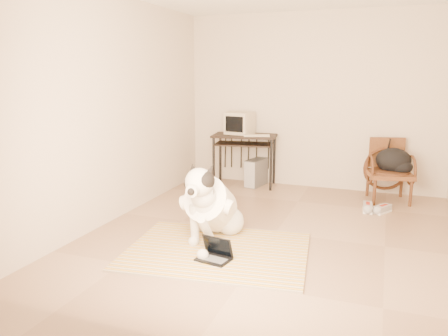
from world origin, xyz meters
The scene contains 15 objects.
floor centered at (0.00, 0.00, 0.00)m, with size 4.50×4.50×0.00m, color #99785E.
wall_back centered at (0.00, 2.25, 1.35)m, with size 4.50×4.50×0.00m, color beige.
wall_front centered at (0.00, -2.25, 1.35)m, with size 4.50×4.50×0.00m, color beige.
wall_left centered at (-2.00, 0.00, 1.35)m, with size 4.50×4.50×0.00m, color beige.
rug centered at (-0.43, -0.74, 0.01)m, with size 1.96×1.59×0.02m.
dog centered at (-0.62, -0.44, 0.37)m, with size 0.62×1.28×0.93m.
laptop centered at (-0.36, -0.96, 0.08)m, with size 0.35×0.28×0.22m.
computer_desk centered at (-1.00, 1.93, 0.71)m, with size 1.06×0.68×0.83m.
crt_monitor centered at (-1.11, 2.00, 1.00)m, with size 0.44×0.43×0.35m.
desk_keyboard centered at (-0.77, 1.83, 0.84)m, with size 0.40×0.15×0.03m, color beige.
pc_tower centered at (-0.82, 1.99, 0.22)m, with size 0.28×0.49×0.43m.
rattan_chair centered at (1.18, 1.85, 0.44)m, with size 0.69×0.67×0.87m.
backpack centered at (1.24, 1.86, 0.57)m, with size 0.50×0.40×0.35m.
sneaker_left centered at (0.94, 1.21, 0.05)m, with size 0.14×0.30×0.10m.
sneaker_right centered at (1.13, 1.21, 0.04)m, with size 0.24×0.30×0.10m.
Camera 1 is at (1.09, -4.62, 1.77)m, focal length 35.00 mm.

